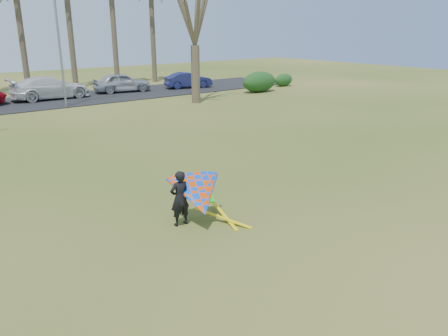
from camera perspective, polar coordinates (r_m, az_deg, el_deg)
ground at (r=12.30m, az=5.81°, el=-7.15°), size 100.00×100.00×0.00m
parking_strip at (r=34.26m, az=-24.73°, el=7.63°), size 46.00×7.00×0.06m
bare_tree_right at (r=31.51m, az=-3.91°, el=20.38°), size 6.27×6.27×9.21m
streetlight at (r=31.58m, az=-20.49°, el=15.53°), size 2.28×0.18×8.00m
hedge_near at (r=37.19m, az=4.64°, el=11.15°), size 3.38×1.53×1.69m
hedge_far at (r=41.28m, az=7.79°, el=11.33°), size 2.04×0.96×1.14m
car_3 at (r=35.53m, az=-21.78°, el=9.71°), size 5.69×2.32×1.65m
car_4 at (r=37.70m, az=-13.17°, el=10.84°), size 4.83×2.61×1.56m
car_5 at (r=39.47m, az=-4.70°, el=11.38°), size 4.33×2.38×1.35m
kite_flyer at (r=11.89m, az=-3.54°, el=-3.57°), size 2.13×2.39×2.02m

